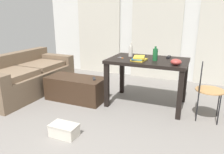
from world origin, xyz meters
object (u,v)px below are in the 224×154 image
at_px(coffee_table, 76,88).
at_px(scissors, 121,58).
at_px(tv_remote_primary, 94,79).
at_px(bowl, 176,62).
at_px(wire_chair, 206,84).
at_px(book_stack, 139,59).
at_px(tv_remote_on_table, 169,57).
at_px(couch, 25,77).
at_px(shoebox, 64,130).
at_px(craft_table, 148,66).
at_px(bottle_far, 131,51).
at_px(bottle_near, 155,54).

height_order(coffee_table, scissors, scissors).
bearing_deg(tv_remote_primary, bowl, -30.02).
xyz_separation_m(wire_chair, tv_remote_primary, (-1.73, -0.08, -0.10)).
height_order(book_stack, tv_remote_on_table, book_stack).
height_order(wire_chair, scissors, wire_chair).
distance_m(couch, shoebox, 1.93).
bearing_deg(craft_table, shoebox, -116.24).
bearing_deg(coffee_table, couch, -177.37).
height_order(couch, coffee_table, couch).
bearing_deg(book_stack, wire_chair, -1.11).
height_order(craft_table, shoebox, craft_table).
relative_size(bottle_far, scissors, 2.05).
bearing_deg(bottle_far, couch, -166.86).
bearing_deg(scissors, bowl, -11.17).
relative_size(bowl, scissors, 1.38).
bearing_deg(wire_chair, bowl, -170.74).
bearing_deg(tv_remote_primary, coffee_table, 155.64).
bearing_deg(shoebox, book_stack, 64.55).
height_order(wire_chair, bowl, bowl).
height_order(bottle_near, bottle_far, bottle_far).
distance_m(craft_table, shoebox, 1.65).
bearing_deg(coffee_table, scissors, 16.07).
relative_size(bottle_near, tv_remote_primary, 1.38).
bearing_deg(couch, bottle_near, 6.68).
bearing_deg(bowl, coffee_table, -178.47).
bearing_deg(couch, scissors, 8.23).
distance_m(tv_remote_on_table, tv_remote_primary, 1.29).
relative_size(scissors, shoebox, 0.32).
bearing_deg(craft_table, tv_remote_primary, -162.93).
bearing_deg(coffee_table, craft_table, 13.96).
bearing_deg(tv_remote_on_table, bottle_near, -118.59).
xyz_separation_m(coffee_table, tv_remote_on_table, (1.48, 0.54, 0.58)).
bearing_deg(bottle_near, shoebox, -121.47).
relative_size(coffee_table, craft_table, 0.83).
bearing_deg(bottle_near, book_stack, -156.00).
bearing_deg(scissors, couch, -171.77).
bearing_deg(book_stack, bowl, -8.78).
bearing_deg(couch, tv_remote_on_table, 12.94).
xyz_separation_m(craft_table, tv_remote_on_table, (0.29, 0.25, 0.12)).
height_order(bowl, book_stack, bowl).
relative_size(coffee_table, tv_remote_on_table, 5.55).
bearing_deg(tv_remote_primary, wire_chair, -27.84).
bearing_deg(bowl, book_stack, 171.22).
xyz_separation_m(coffee_table, bottle_far, (0.86, 0.41, 0.66)).
bearing_deg(scissors, bottle_near, 1.36).
distance_m(bottle_far, book_stack, 0.37).
height_order(coffee_table, wire_chair, wire_chair).
relative_size(scissors, tv_remote_primary, 0.71).
distance_m(coffee_table, craft_table, 1.31).
bearing_deg(craft_table, bowl, -28.42).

